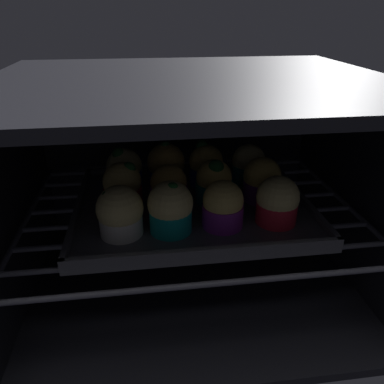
{
  "coord_description": "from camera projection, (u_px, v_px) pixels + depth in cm",
  "views": [
    {
      "loc": [
        -7.34,
        -32.98,
        44.46
      ],
      "look_at": [
        0.0,
        21.61,
        17.26
      ],
      "focal_mm": 35.02,
      "sensor_mm": 36.0,
      "label": 1
    }
  ],
  "objects": [
    {
      "name": "muffin_row0_col1",
      "position": [
        170.0,
        208.0,
        0.53
      ],
      "size": [
        6.51,
        6.51,
        7.84
      ],
      "color": "#0C8C84",
      "rests_on": "baking_tray"
    },
    {
      "name": "muffin_row1_col1",
      "position": [
        169.0,
        187.0,
        0.61
      ],
      "size": [
        6.12,
        6.12,
        6.89
      ],
      "color": "#7A238C",
      "rests_on": "baking_tray"
    },
    {
      "name": "muffin_row1_col0",
      "position": [
        123.0,
        186.0,
        0.6
      ],
      "size": [
        6.12,
        6.12,
        7.8
      ],
      "color": "red",
      "rests_on": "baking_tray"
    },
    {
      "name": "muffin_row2_col3",
      "position": [
        248.0,
        165.0,
        0.69
      ],
      "size": [
        6.12,
        6.12,
        7.16
      ],
      "color": "#0C8C84",
      "rests_on": "baking_tray"
    },
    {
      "name": "muffin_row2_col0",
      "position": [
        124.0,
        170.0,
        0.67
      ],
      "size": [
        6.24,
        6.24,
        7.73
      ],
      "color": "#1928B7",
      "rests_on": "baking_tray"
    },
    {
      "name": "oven_rack",
      "position": [
        192.0,
        210.0,
        0.63
      ],
      "size": [
        54.8,
        42.0,
        0.8
      ],
      "color": "#51515B",
      "rests_on": "oven_cavity"
    },
    {
      "name": "muffin_row0_col3",
      "position": [
        277.0,
        202.0,
        0.56
      ],
      "size": [
        6.38,
        6.38,
        7.37
      ],
      "color": "red",
      "rests_on": "baking_tray"
    },
    {
      "name": "muffin_row2_col2",
      "position": [
        206.0,
        166.0,
        0.68
      ],
      "size": [
        6.16,
        6.16,
        8.03
      ],
      "color": "#1928B7",
      "rests_on": "baking_tray"
    },
    {
      "name": "muffin_row2_col1",
      "position": [
        166.0,
        166.0,
        0.67
      ],
      "size": [
        6.72,
        6.72,
        8.29
      ],
      "color": "#1928B7",
      "rests_on": "baking_tray"
    },
    {
      "name": "muffin_row1_col3",
      "position": [
        262.0,
        181.0,
        0.62
      ],
      "size": [
        6.27,
        6.27,
        7.41
      ],
      "color": "#7A238C",
      "rests_on": "baking_tray"
    },
    {
      "name": "oven_cavity",
      "position": [
        188.0,
        182.0,
        0.66
      ],
      "size": [
        59.0,
        47.0,
        37.0
      ],
      "color": "black",
      "rests_on": "ground"
    },
    {
      "name": "muffin_row1_col2",
      "position": [
        214.0,
        182.0,
        0.62
      ],
      "size": [
        6.12,
        6.12,
        7.71
      ],
      "color": "#0C8C84",
      "rests_on": "baking_tray"
    },
    {
      "name": "muffin_row0_col2",
      "position": [
        223.0,
        206.0,
        0.55
      ],
      "size": [
        6.12,
        6.12,
        7.19
      ],
      "color": "#7A238C",
      "rests_on": "baking_tray"
    },
    {
      "name": "muffin_row0_col0",
      "position": [
        120.0,
        213.0,
        0.52
      ],
      "size": [
        6.64,
        6.64,
        7.41
      ],
      "color": "silver",
      "rests_on": "baking_tray"
    },
    {
      "name": "baking_tray",
      "position": [
        192.0,
        206.0,
        0.63
      ],
      "size": [
        37.74,
        30.14,
        2.2
      ],
      "color": "#4C4C51",
      "rests_on": "oven_rack"
    }
  ]
}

